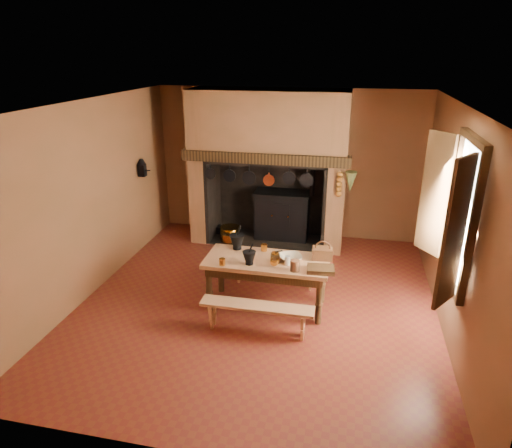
{
  "coord_description": "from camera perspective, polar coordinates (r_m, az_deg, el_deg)",
  "views": [
    {
      "loc": [
        1.19,
        -5.67,
        3.45
      ],
      "look_at": [
        -0.1,
        0.3,
        1.09
      ],
      "focal_mm": 32.0,
      "sensor_mm": 36.0,
      "label": 1
    }
  ],
  "objects": [
    {
      "name": "hearth_pans",
      "position": [
        8.86,
        -3.38,
        -1.19
      ],
      "size": [
        0.51,
        0.62,
        0.2
      ],
      "color": "#AF7728",
      "rests_on": "floor"
    },
    {
      "name": "wall_coffee_mill",
      "position": [
        8.3,
        -14.07,
        7.0
      ],
      "size": [
        0.23,
        0.16,
        0.31
      ],
      "color": "black",
      "rests_on": "wall_left"
    },
    {
      "name": "iron_range",
      "position": [
        8.73,
        3.35,
        1.2
      ],
      "size": [
        1.12,
        0.55,
        1.6
      ],
      "color": "black",
      "rests_on": "floor"
    },
    {
      "name": "wall_right",
      "position": [
        6.17,
        23.7,
        -0.14
      ],
      "size": [
        0.02,
        5.5,
        2.8
      ],
      "primitive_type": "cube",
      "color": "brown",
      "rests_on": "floor"
    },
    {
      "name": "mortar_small",
      "position": [
        6.11,
        -0.85,
        -4.17
      ],
      "size": [
        0.18,
        0.18,
        0.31
      ],
      "rotation": [
        0.0,
        0.0,
        0.19
      ],
      "color": "black",
      "rests_on": "work_table"
    },
    {
      "name": "ceiling",
      "position": [
        5.83,
        0.36,
        14.72
      ],
      "size": [
        5.5,
        5.5,
        0.0
      ],
      "primitive_type": "plane",
      "rotation": [
        3.14,
        0.0,
        0.0
      ],
      "color": "silver",
      "rests_on": "back_wall"
    },
    {
      "name": "glass_jar",
      "position": [
        6.12,
        3.94,
        -4.59
      ],
      "size": [
        0.08,
        0.08,
        0.13
      ],
      "primitive_type": "cylinder",
      "rotation": [
        0.0,
        0.0,
        -0.17
      ],
      "color": "beige",
      "rests_on": "work_table"
    },
    {
      "name": "back_wall",
      "position": [
        8.74,
        4.07,
        7.5
      ],
      "size": [
        5.0,
        0.02,
        2.8
      ],
      "primitive_type": "cube",
      "color": "brown",
      "rests_on": "floor"
    },
    {
      "name": "stoneware_crock",
      "position": [
        5.96,
        4.89,
        -5.21
      ],
      "size": [
        0.15,
        0.15,
        0.15
      ],
      "primitive_type": "cylinder",
      "rotation": [
        0.0,
        0.0,
        0.3
      ],
      "color": "brown",
      "rests_on": "work_table"
    },
    {
      "name": "mortar_large",
      "position": [
        6.56,
        -2.38,
        -2.15
      ],
      "size": [
        0.22,
        0.22,
        0.37
      ],
      "rotation": [
        0.0,
        0.0,
        -0.34
      ],
      "color": "black",
      "rests_on": "work_table"
    },
    {
      "name": "mixing_bowl",
      "position": [
        6.26,
        4.34,
        -4.23
      ],
      "size": [
        0.4,
        0.4,
        0.08
      ],
      "primitive_type": "imported",
      "rotation": [
        0.0,
        0.0,
        0.39
      ],
      "color": "beige",
      "rests_on": "work_table"
    },
    {
      "name": "wall_front",
      "position": [
        3.76,
        -8.52,
        -12.19
      ],
      "size": [
        5.0,
        0.02,
        2.8
      ],
      "primitive_type": "cube",
      "color": "brown",
      "rests_on": "floor"
    },
    {
      "name": "brass_mug_b",
      "position": [
        6.53,
        1.02,
        -2.95
      ],
      "size": [
        0.12,
        0.12,
        0.1
      ],
      "primitive_type": "cylinder",
      "rotation": [
        0.0,
        0.0,
        -0.43
      ],
      "color": "#AF7728",
      "rests_on": "work_table"
    },
    {
      "name": "bench_front",
      "position": [
        5.92,
        0.12,
        -10.91
      ],
      "size": [
        1.46,
        0.26,
        0.41
      ],
      "color": "tan",
      "rests_on": "floor"
    },
    {
      "name": "wall_left",
      "position": [
        7.06,
        -19.96,
        2.95
      ],
      "size": [
        0.02,
        5.5,
        2.8
      ],
      "primitive_type": "cube",
      "color": "brown",
      "rests_on": "floor"
    },
    {
      "name": "brass_cup",
      "position": [
        6.1,
        2.31,
        -4.81
      ],
      "size": [
        0.14,
        0.14,
        0.09
      ],
      "primitive_type": "imported",
      "rotation": [
        0.0,
        0.0,
        0.24
      ],
      "color": "#AF7728",
      "rests_on": "work_table"
    },
    {
      "name": "brass_mug_a",
      "position": [
        6.12,
        -4.25,
        -4.74
      ],
      "size": [
        0.11,
        0.11,
        0.09
      ],
      "primitive_type": "cylinder",
      "rotation": [
        0.0,
        0.0,
        -0.33
      ],
      "color": "#AF7728",
      "rests_on": "work_table"
    },
    {
      "name": "herb_bunch",
      "position": [
        7.74,
        11.73,
        5.16
      ],
      "size": [
        0.2,
        0.2,
        0.35
      ],
      "primitive_type": "cone",
      "rotation": [
        3.14,
        0.0,
        0.0
      ],
      "color": "#525A2A",
      "rests_on": "chimney_breast"
    },
    {
      "name": "coffee_grinder",
      "position": [
        6.18,
        2.4,
        -4.2
      ],
      "size": [
        0.17,
        0.14,
        0.19
      ],
      "rotation": [
        0.0,
        0.0,
        0.14
      ],
      "color": "#3A2512",
      "rests_on": "work_table"
    },
    {
      "name": "wooden_tray",
      "position": [
        6.01,
        8.09,
        -5.63
      ],
      "size": [
        0.37,
        0.28,
        0.06
      ],
      "primitive_type": "cube",
      "rotation": [
        0.0,
        0.0,
        0.08
      ],
      "color": "#3A2512",
      "rests_on": "work_table"
    },
    {
      "name": "window",
      "position": [
        5.67,
        23.35,
        1.37
      ],
      "size": [
        0.39,
        1.75,
        1.76
      ],
      "color": "white",
      "rests_on": "wall_right"
    },
    {
      "name": "onion_string",
      "position": [
        7.76,
        10.37,
        4.9
      ],
      "size": [
        0.12,
        0.1,
        0.46
      ],
      "primitive_type": null,
      "color": "#934F1B",
      "rests_on": "chimney_breast"
    },
    {
      "name": "floor",
      "position": [
        6.74,
        0.31,
        -9.67
      ],
      "size": [
        5.5,
        5.5,
        0.0
      ],
      "primitive_type": "plane",
      "color": "maroon",
      "rests_on": "ground"
    },
    {
      "name": "bench_back",
      "position": [
        7.05,
        2.34,
        -5.55
      ],
      "size": [
        1.37,
        0.24,
        0.39
      ],
      "color": "tan",
      "rests_on": "floor"
    },
    {
      "name": "hanging_pans",
      "position": [
        7.91,
        0.62,
        5.8
      ],
      "size": [
        1.92,
        0.29,
        0.27
      ],
      "color": "black",
      "rests_on": "chimney_breast"
    },
    {
      "name": "wicker_basket",
      "position": [
        6.34,
        8.3,
        -3.58
      ],
      "size": [
        0.29,
        0.22,
        0.27
      ],
      "rotation": [
        0.0,
        0.0,
        0.06
      ],
      "color": "#512918",
      "rests_on": "work_table"
    },
    {
      "name": "work_table",
      "position": [
        6.34,
        1.38,
        -5.39
      ],
      "size": [
        1.7,
        0.76,
        0.74
      ],
      "color": "tan",
      "rests_on": "floor"
    },
    {
      "name": "chimney_breast",
      "position": [
        8.28,
        1.61,
        9.69
      ],
      "size": [
        2.95,
        0.96,
        2.8
      ],
      "color": "brown",
      "rests_on": "floor"
    }
  ]
}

